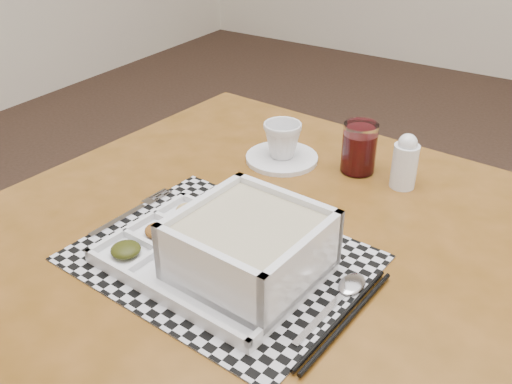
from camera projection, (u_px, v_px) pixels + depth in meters
floor at (398, 312)px, 1.80m from camera, size 5.00×5.00×0.00m
dining_table at (260, 261)px, 1.01m from camera, size 1.00×1.00×0.70m
placemat at (221, 258)px, 0.89m from camera, size 0.46×0.37×0.00m
serving_tray at (240, 251)px, 0.84m from camera, size 0.34×0.24×0.10m
fork at (133, 211)px, 1.01m from camera, size 0.03×0.19×0.00m
spoon at (347, 289)px, 0.82m from camera, size 0.04×0.18×0.01m
chopsticks at (345, 319)px, 0.77m from camera, size 0.04×0.24×0.01m
saucer at (282, 158)px, 1.18m from camera, size 0.15×0.15×0.01m
cup at (282, 140)px, 1.16m from camera, size 0.10×0.10×0.07m
juice_glass at (359, 150)px, 1.12m from camera, size 0.07×0.07×0.10m
creamer_bottle at (405, 162)px, 1.07m from camera, size 0.05×0.05×0.11m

